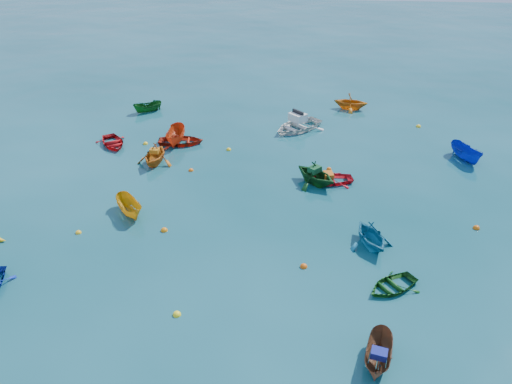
{
  "coord_description": "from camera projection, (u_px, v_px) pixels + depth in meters",
  "views": [
    {
      "loc": [
        2.47,
        -20.78,
        15.21
      ],
      "look_at": [
        0.0,
        5.0,
        0.4
      ],
      "focal_mm": 35.0,
      "sensor_mm": 36.0,
      "label": 1
    }
  ],
  "objects": [
    {
      "name": "dinghy_green_e",
      "position": [
        392.0,
        288.0,
        22.9
      ],
      "size": [
        3.17,
        3.0,
        0.53
      ],
      "primitive_type": "imported",
      "rotation": [
        0.0,
        0.0,
        -0.94
      ],
      "color": "#104713",
      "rests_on": "ground"
    },
    {
      "name": "dinghy_red_nw",
      "position": [
        181.0,
        144.0,
        36.89
      ],
      "size": [
        3.52,
        2.69,
        0.68
      ],
      "primitive_type": "imported",
      "rotation": [
        0.0,
        0.0,
        1.68
      ],
      "color": "#AE220E",
      "rests_on": "ground"
    },
    {
      "name": "buoy_ye_e",
      "position": [
        418.0,
        127.0,
        39.74
      ],
      "size": [
        0.39,
        0.39,
        0.39
      ],
      "primitive_type": "sphere",
      "color": "yellow",
      "rests_on": "ground"
    },
    {
      "name": "dinghy_orange_far",
      "position": [
        350.0,
        109.0,
        43.28
      ],
      "size": [
        3.25,
        2.93,
        1.5
      ],
      "primitive_type": "imported",
      "rotation": [
        0.0,
        0.0,
        1.39
      ],
      "color": "#CC6E13",
      "rests_on": "ground"
    },
    {
      "name": "buoy_ye_d",
      "position": [
        145.0,
        144.0,
        36.85
      ],
      "size": [
        0.36,
        0.36,
        0.36
      ],
      "primitive_type": "sphere",
      "color": "yellow",
      "rests_on": "ground"
    },
    {
      "name": "tarp_green_b",
      "position": [
        315.0,
        169.0,
        31.17
      ],
      "size": [
        0.92,
        0.93,
        0.36
      ],
      "primitive_type": "cube",
      "rotation": [
        0.0,
        0.0,
        0.82
      ],
      "color": "#124B25",
      "rests_on": "dinghy_green_n"
    },
    {
      "name": "tarp_orange_a",
      "position": [
        155.0,
        151.0,
        33.68
      ],
      "size": [
        0.65,
        0.51,
        0.3
      ],
      "primitive_type": "cube",
      "rotation": [
        0.0,
        0.0,
        -0.09
      ],
      "color": "orange",
      "rests_on": "dinghy_orange_w"
    },
    {
      "name": "buoy_or_e",
      "position": [
        329.0,
        169.0,
        33.28
      ],
      "size": [
        0.33,
        0.33,
        0.33
      ],
      "primitive_type": "sphere",
      "color": "#F05E0D",
      "rests_on": "ground"
    },
    {
      "name": "buoy_or_d",
      "position": [
        476.0,
        228.0,
        27.16
      ],
      "size": [
        0.38,
        0.38,
        0.38
      ],
      "primitive_type": "sphere",
      "color": "#CE5A0B",
      "rests_on": "ground"
    },
    {
      "name": "tarp_orange_b",
      "position": [
        328.0,
        175.0,
        31.51
      ],
      "size": [
        0.7,
        0.84,
        0.36
      ],
      "primitive_type": "cube",
      "rotation": [
        0.0,
        0.0,
        -1.37
      ],
      "color": "#CF6215",
      "rests_on": "dinghy_red_ne"
    },
    {
      "name": "dinghy_red_ne",
      "position": [
        329.0,
        182.0,
        31.76
      ],
      "size": [
        3.29,
        2.64,
        0.61
      ],
      "primitive_type": "imported",
      "rotation": [
        0.0,
        0.0,
        -1.37
      ],
      "color": "red",
      "rests_on": "ground"
    },
    {
      "name": "dinghy_orange_w",
      "position": [
        156.0,
        163.0,
        34.09
      ],
      "size": [
        2.73,
        3.09,
        1.52
      ],
      "primitive_type": "imported",
      "rotation": [
        0.0,
        0.0,
        -0.09
      ],
      "color": "#BE5E11",
      "rests_on": "ground"
    },
    {
      "name": "ground",
      "position": [
        247.0,
        247.0,
        25.71
      ],
      "size": [
        160.0,
        160.0,
        0.0
      ],
      "primitive_type": "plane",
      "color": "#093E47",
      "rests_on": "ground"
    },
    {
      "name": "motorboat_white",
      "position": [
        297.0,
        130.0,
        39.25
      ],
      "size": [
        5.21,
        5.21,
        1.49
      ],
      "primitive_type": "imported",
      "rotation": [
        0.0,
        0.0,
        -0.79
      ],
      "color": "silver",
      "rests_on": "ground"
    },
    {
      "name": "sampan_green_far",
      "position": [
        148.0,
        112.0,
        42.67
      ],
      "size": [
        2.6,
        2.24,
        0.97
      ],
      "primitive_type": "imported",
      "rotation": [
        0.0,
        0.0,
        -0.95
      ],
      "color": "#135117",
      "rests_on": "ground"
    },
    {
      "name": "buoy_or_b",
      "position": [
        304.0,
        267.0,
        24.26
      ],
      "size": [
        0.37,
        0.37,
        0.37
      ],
      "primitive_type": "sphere",
      "color": "#DB540B",
      "rests_on": "ground"
    },
    {
      "name": "dinghy_cyan_se",
      "position": [
        370.0,
        245.0,
        25.82
      ],
      "size": [
        3.14,
        3.36,
        1.43
      ],
      "primitive_type": "imported",
      "rotation": [
        0.0,
        0.0,
        0.36
      ],
      "color": "#176E92",
      "rests_on": "ground"
    },
    {
      "name": "tarp_blue_a",
      "position": [
        379.0,
        354.0,
        18.69
      ],
      "size": [
        0.7,
        0.59,
        0.29
      ],
      "primitive_type": "cube",
      "rotation": [
        0.0,
        0.0,
        -0.24
      ],
      "color": "navy",
      "rests_on": "sampan_brown_mid"
    },
    {
      "name": "sampan_orange_n",
      "position": [
        177.0,
        143.0,
        37.05
      ],
      "size": [
        1.41,
        3.32,
        1.26
      ],
      "primitive_type": "imported",
      "rotation": [
        0.0,
        0.0,
        0.06
      ],
      "color": "red",
      "rests_on": "ground"
    },
    {
      "name": "sampan_blue_far",
      "position": [
        464.0,
        160.0,
        34.57
      ],
      "size": [
        2.13,
        3.19,
        1.15
      ],
      "primitive_type": "imported",
      "rotation": [
        0.0,
        0.0,
        0.37
      ],
      "color": "#0D22A8",
      "rests_on": "ground"
    },
    {
      "name": "buoy_ye_a",
      "position": [
        177.0,
        315.0,
        21.4
      ],
      "size": [
        0.36,
        0.36,
        0.36
      ],
      "primitive_type": "sphere",
      "color": "yellow",
      "rests_on": "ground"
    },
    {
      "name": "buoy_or_c",
      "position": [
        191.0,
        171.0,
        33.12
      ],
      "size": [
        0.34,
        0.34,
        0.34
      ],
      "primitive_type": "sphere",
      "color": "orange",
      "rests_on": "ground"
    },
    {
      "name": "buoy_ye_b",
      "position": [
        78.0,
        233.0,
        26.78
      ],
      "size": [
        0.32,
        0.32,
        0.32
      ],
      "primitive_type": "sphere",
      "color": "yellow",
      "rests_on": "ground"
    },
    {
      "name": "sampan_yellow_mid",
      "position": [
        131.0,
        214.0,
        28.45
      ],
      "size": [
        2.53,
        2.85,
        1.08
      ],
      "primitive_type": "imported",
      "rotation": [
        0.0,
        0.0,
        0.65
      ],
      "color": "orange",
      "rests_on": "ground"
    },
    {
      "name": "sampan_brown_mid",
      "position": [
        378.0,
        363.0,
        19.14
      ],
      "size": [
        1.6,
        2.82,
        1.03
      ],
      "primitive_type": "imported",
      "rotation": [
        0.0,
        0.0,
        -0.24
      ],
      "color": "brown",
      "rests_on": "ground"
    },
    {
      "name": "buoy_ye_c",
      "position": [
        229.0,
        150.0,
        35.95
      ],
      "size": [
        0.35,
        0.35,
        0.35
      ],
      "primitive_type": "sphere",
      "color": "yellow",
      "rests_on": "ground"
    },
    {
      "name": "dinghy_red_far",
      "position": [
        113.0,
        145.0,
        36.67
      ],
      "size": [
        3.51,
        3.77,
        0.64
      ],
      "primitive_type": "imported",
      "rotation": [
        0.0,
        0.0,
        0.58
      ],
      "color": "#AE0E11",
      "rests_on": "ground"
    },
    {
      "name": "buoy_or_a",
      "position": [
        164.0,
        231.0,
        26.97
      ],
      "size": [
        0.38,
        0.38,
        0.38
      ],
      "primitive_type": "sphere",
      "color": "orange",
      "rests_on": "ground"
    },
    {
      "name": "dinghy_green_n",
      "position": [
        315.0,
        183.0,
        31.59
      ],
      "size": [
        3.97,
        3.94,
        1.58
      ],
      "primitive_type": "imported",
      "rotation": [
        0.0,
        0.0,
        0.82
      ],
      "color": "#0F4116",
      "rests_on": "ground"
    }
  ]
}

